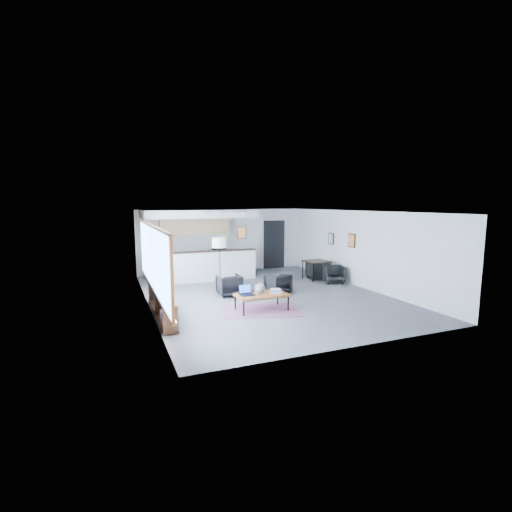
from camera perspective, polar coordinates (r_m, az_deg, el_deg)
name	(u,v)px	position (r m, az deg, el deg)	size (l,w,h in m)	color
room	(265,254)	(11.37, 1.47, 0.29)	(7.02, 9.02, 2.62)	#4C4C4E
window	(152,260)	(9.59, -15.64, -0.55)	(0.10, 5.95, 1.66)	#8CBFFF
console	(162,304)	(9.70, -14.32, -7.23)	(0.35, 3.00, 0.80)	black
kitchenette	(199,242)	(14.50, -8.76, 2.21)	(4.20, 1.96, 2.60)	white
doorway	(274,244)	(16.33, 2.72, 1.89)	(1.10, 0.12, 2.15)	black
track_light	(225,212)	(13.13, -4.74, 6.70)	(1.60, 0.07, 0.15)	silver
wall_art_lower	(352,241)	(13.42, 14.51, 2.31)	(0.03, 0.38, 0.48)	black
wall_art_upper	(331,239)	(14.48, 11.46, 2.63)	(0.03, 0.34, 0.44)	black
kilim_rug	(262,310)	(10.05, 0.86, -8.32)	(2.30, 1.83, 0.01)	#65354F
coffee_table	(262,295)	(9.94, 0.87, -6.05)	(1.39, 0.76, 0.45)	brown
laptop	(246,292)	(9.87, -1.53, -5.50)	(0.39, 0.33, 0.26)	black
ceramic_pot	(260,289)	(9.95, 0.62, -5.02)	(0.28, 0.28, 0.28)	gray
book_stack	(276,291)	(10.11, 3.06, -5.36)	(0.40, 0.36, 0.10)	silver
coaster	(270,295)	(9.82, 2.13, -6.02)	(0.11, 0.11, 0.01)	#E5590C
armchair_left	(229,284)	(11.54, -4.14, -4.36)	(0.70, 0.65, 0.72)	black
armchair_right	(278,282)	(11.91, 3.38, -4.04)	(0.67, 0.62, 0.69)	black
floor_lamp	(220,244)	(12.18, -5.61, 1.78)	(0.56, 0.56, 1.74)	black
dining_table	(316,262)	(14.06, 9.29, -0.99)	(0.86, 0.86, 0.71)	black
dining_chair_near	(334,275)	(13.61, 11.88, -2.86)	(0.58, 0.54, 0.59)	black
dining_chair_far	(317,271)	(14.22, 9.41, -2.28)	(0.60, 0.56, 0.61)	black
microwave	(219,246)	(15.18, -5.72, 1.49)	(0.51, 0.28, 0.34)	black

